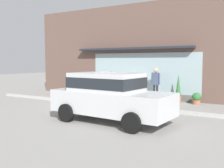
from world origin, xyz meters
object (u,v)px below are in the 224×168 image
(pedestrian_with_handbag, at_px, (112,84))
(potted_plant_doorstep, at_px, (77,90))
(potted_plant_corner_tall, at_px, (196,98))
(potted_plant_low_front, at_px, (178,89))
(potted_plant_near_hydrant, at_px, (71,85))
(fire_hydrant, at_px, (97,92))
(parked_car_silver, at_px, (109,95))
(pedestrian_passerby, at_px, (156,82))

(pedestrian_with_handbag, distance_m, potted_plant_doorstep, 3.33)
(potted_plant_doorstep, height_order, potted_plant_corner_tall, potted_plant_doorstep)
(potted_plant_low_front, distance_m, potted_plant_near_hydrant, 7.14)
(potted_plant_doorstep, xyz_separation_m, potted_plant_corner_tall, (7.30, 0.25, -0.02))
(fire_hydrant, relative_size, pedestrian_with_handbag, 0.58)
(potted_plant_doorstep, relative_size, potted_plant_near_hydrant, 0.61)
(parked_car_silver, distance_m, potted_plant_low_front, 5.52)
(fire_hydrant, height_order, pedestrian_passerby, pedestrian_passerby)
(parked_car_silver, xyz_separation_m, potted_plant_low_front, (0.73, 5.46, -0.26))
(potted_plant_low_front, relative_size, potted_plant_near_hydrant, 1.47)
(potted_plant_corner_tall, bearing_deg, pedestrian_passerby, -176.64)
(parked_car_silver, height_order, potted_plant_doorstep, parked_car_silver)
(fire_hydrant, bearing_deg, potted_plant_low_front, 23.90)
(pedestrian_passerby, bearing_deg, potted_plant_doorstep, 11.49)
(potted_plant_corner_tall, distance_m, potted_plant_near_hydrant, 8.09)
(parked_car_silver, relative_size, potted_plant_low_front, 2.98)
(potted_plant_doorstep, bearing_deg, pedestrian_with_handbag, -16.08)
(potted_plant_doorstep, distance_m, potted_plant_near_hydrant, 0.90)
(fire_hydrant, bearing_deg, pedestrian_passerby, 29.01)
(fire_hydrant, xyz_separation_m, parked_car_silver, (3.15, -3.75, 0.49))
(fire_hydrant, height_order, potted_plant_near_hydrant, potted_plant_near_hydrant)
(potted_plant_doorstep, xyz_separation_m, potted_plant_near_hydrant, (-0.78, 0.37, 0.24))
(potted_plant_corner_tall, bearing_deg, potted_plant_low_front, 175.07)
(potted_plant_doorstep, bearing_deg, parked_car_silver, -42.30)
(potted_plant_doorstep, relative_size, potted_plant_corner_tall, 1.05)
(parked_car_silver, bearing_deg, pedestrian_with_handbag, 123.57)
(fire_hydrant, bearing_deg, potted_plant_corner_tall, 18.74)
(potted_plant_doorstep, bearing_deg, potted_plant_low_front, 3.02)
(potted_plant_doorstep, distance_m, potted_plant_corner_tall, 7.31)
(potted_plant_doorstep, distance_m, potted_plant_low_front, 6.38)
(pedestrian_with_handbag, xyz_separation_m, potted_plant_low_front, (3.22, 1.24, -0.22))
(potted_plant_doorstep, xyz_separation_m, potted_plant_low_front, (6.36, 0.33, 0.38))
(pedestrian_passerby, distance_m, potted_plant_corner_tall, 2.23)
(fire_hydrant, xyz_separation_m, potted_plant_near_hydrant, (-3.27, 1.75, 0.09))
(pedestrian_passerby, height_order, potted_plant_near_hydrant, pedestrian_passerby)
(fire_hydrant, bearing_deg, potted_plant_near_hydrant, 151.80)
(potted_plant_corner_tall, bearing_deg, potted_plant_near_hydrant, 179.17)
(parked_car_silver, xyz_separation_m, potted_plant_near_hydrant, (-6.41, 5.50, -0.40))
(potted_plant_corner_tall, height_order, potted_plant_near_hydrant, potted_plant_near_hydrant)
(parked_car_silver, relative_size, potted_plant_near_hydrant, 4.39)
(pedestrian_with_handbag, distance_m, pedestrian_passerby, 2.32)
(pedestrian_passerby, height_order, potted_plant_corner_tall, pedestrian_passerby)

